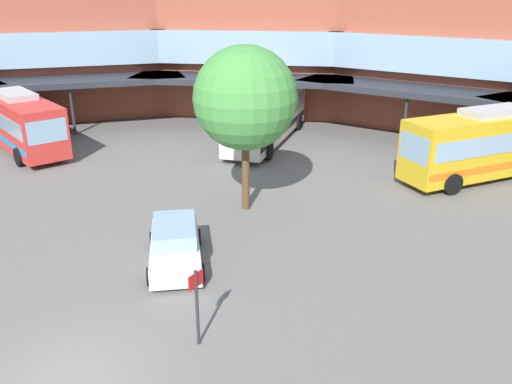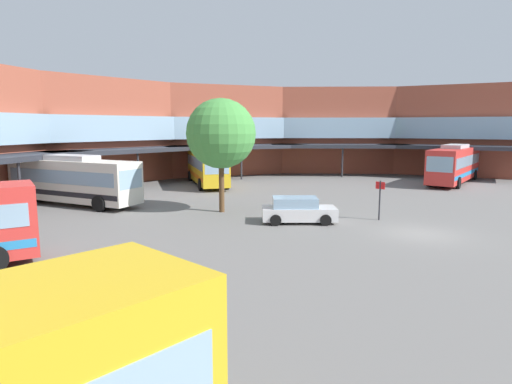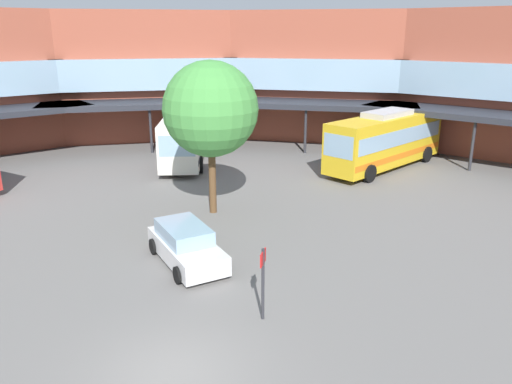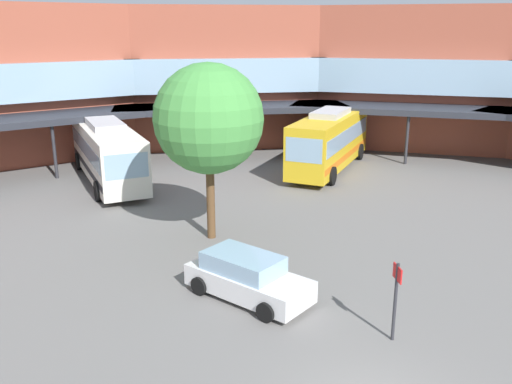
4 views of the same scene
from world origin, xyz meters
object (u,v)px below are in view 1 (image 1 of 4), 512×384
(parked_car, at_px, (175,245))
(stop_sign_post, at_px, (197,300))
(bus_4, at_px, (267,115))
(bus_0, at_px, (491,143))
(plaza_tree, at_px, (245,99))
(bus_3, at_px, (19,120))

(parked_car, xyz_separation_m, stop_sign_post, (3.02, -4.13, 0.77))
(stop_sign_post, bearing_deg, parked_car, 126.24)
(bus_4, bearing_deg, stop_sign_post, 11.67)
(bus_4, xyz_separation_m, stop_sign_post, (5.37, -20.96, -0.34))
(bus_0, height_order, bus_4, bus_0)
(plaza_tree, bearing_deg, stop_sign_post, -76.04)
(bus_0, distance_m, parked_car, 18.39)
(bus_0, relative_size, bus_3, 0.88)
(bus_0, bearing_deg, stop_sign_post, 21.48)
(bus_0, height_order, plaza_tree, plaza_tree)
(plaza_tree, height_order, stop_sign_post, plaza_tree)
(parked_car, distance_m, plaza_tree, 7.36)
(bus_3, distance_m, parked_car, 19.27)
(bus_4, height_order, stop_sign_post, bus_4)
(stop_sign_post, bearing_deg, bus_4, 104.36)
(stop_sign_post, bearing_deg, bus_0, 66.15)
(plaza_tree, relative_size, stop_sign_post, 3.08)
(plaza_tree, bearing_deg, bus_4, 104.72)
(parked_car, bearing_deg, bus_0, 113.00)
(bus_0, xyz_separation_m, stop_sign_post, (-8.23, -18.61, -0.44))
(bus_0, bearing_deg, bus_4, -54.47)
(bus_0, xyz_separation_m, plaza_tree, (-10.70, -8.69, 3.28))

